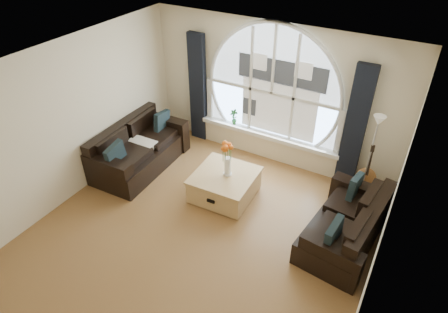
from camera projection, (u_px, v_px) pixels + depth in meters
ground at (196, 240)px, 6.07m from camera, size 5.00×5.50×0.01m
ceiling at (186, 79)px, 4.53m from camera, size 5.00×5.50×0.01m
wall_back at (273, 94)px, 7.26m from camera, size 5.00×0.01×2.70m
wall_left at (63, 126)px, 6.31m from camera, size 0.01×5.50×2.70m
wall_right at (380, 238)px, 4.28m from camera, size 0.01×5.50×2.70m
attic_slope at (372, 156)px, 3.83m from camera, size 0.92×5.50×0.72m
arched_window at (273, 81)px, 7.08m from camera, size 2.60×0.06×2.15m
window_sill at (268, 135)px, 7.67m from camera, size 2.90×0.22×0.08m
window_frame at (272, 82)px, 7.06m from camera, size 2.76×0.08×2.15m
neighbor_house at (280, 90)px, 7.08m from camera, size 1.70×0.02×1.50m
curtain_left at (198, 89)px, 7.94m from camera, size 0.35×0.12×2.30m
curtain_right at (355, 128)px, 6.64m from camera, size 0.35×0.12×2.30m
sofa_left at (140, 149)px, 7.47m from camera, size 1.05×1.98×0.86m
sofa_right at (345, 222)px, 5.83m from camera, size 1.07×1.84×0.78m
coffee_chest at (225, 184)px, 6.81m from camera, size 1.08×1.08×0.50m
throw_blanket at (138, 147)px, 7.32m from camera, size 0.56×0.56×0.10m
vase_flowers at (228, 156)px, 6.47m from camera, size 0.24×0.24×0.70m
floor_lamp at (369, 158)px, 6.51m from camera, size 0.24×0.24×1.60m
guitar at (368, 168)px, 6.74m from camera, size 0.41×0.32×1.06m
potted_plant at (234, 117)px, 7.86m from camera, size 0.19×0.14×0.33m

